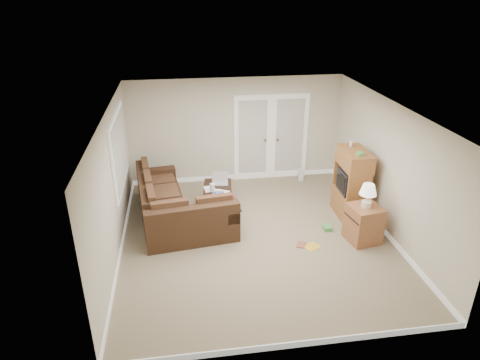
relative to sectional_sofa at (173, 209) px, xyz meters
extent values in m
plane|color=gray|center=(1.54, -0.79, -0.32)|extent=(5.50, 5.50, 0.00)
cube|color=white|center=(1.54, -0.79, 2.18)|extent=(5.00, 5.50, 0.02)
cube|color=beige|center=(-0.96, -0.79, 0.93)|extent=(0.02, 5.50, 2.50)
cube|color=beige|center=(4.04, -0.79, 0.93)|extent=(0.02, 5.50, 2.50)
cube|color=beige|center=(1.54, 1.96, 0.93)|extent=(5.00, 0.02, 2.50)
cube|color=beige|center=(1.54, -3.54, 0.93)|extent=(5.00, 0.02, 2.50)
cube|color=white|center=(1.94, 1.93, 0.71)|extent=(0.90, 0.04, 2.13)
cube|color=white|center=(2.84, 1.93, 0.71)|extent=(0.90, 0.04, 2.13)
cube|color=silver|center=(1.94, 1.91, 0.76)|extent=(0.68, 0.02, 1.80)
cube|color=silver|center=(2.84, 1.91, 0.76)|extent=(0.68, 0.02, 1.80)
cube|color=white|center=(-0.93, 0.21, 1.23)|extent=(0.04, 1.92, 1.42)
cube|color=silver|center=(-0.91, 0.21, 1.23)|extent=(0.02, 1.74, 1.24)
cube|color=#3A2516|center=(-0.24, 0.46, -0.12)|extent=(1.12, 2.28, 0.40)
cube|color=#3A2516|center=(-0.55, 0.42, 0.29)|extent=(0.50, 2.20, 0.41)
cube|color=#3A2516|center=(-0.36, 1.43, 0.19)|extent=(0.88, 0.33, 0.21)
cube|color=#523421|center=(-0.16, 0.47, 0.14)|extent=(0.83, 2.15, 0.11)
cube|color=#3A2516|center=(0.32, -0.57, -0.12)|extent=(1.81, 1.07, 0.40)
cube|color=#3A2516|center=(0.36, -0.88, 0.29)|extent=(1.73, 0.44, 0.41)
cube|color=#3A2516|center=(1.06, -0.48, 0.19)|extent=(0.33, 0.88, 0.21)
cube|color=#523421|center=(0.31, -0.50, 0.14)|extent=(1.68, 0.77, 0.11)
cube|color=black|center=(1.06, -0.48, 0.31)|extent=(0.40, 0.79, 0.03)
cube|color=#AA1217|center=(1.03, -0.27, 0.33)|extent=(0.32, 0.15, 0.02)
cube|color=black|center=(0.93, 0.40, 0.14)|extent=(0.72, 1.24, 0.05)
cube|color=black|center=(0.93, 0.40, -0.16)|extent=(0.62, 1.14, 0.03)
cylinder|color=silver|center=(0.82, 0.36, 0.25)|extent=(0.10, 0.10, 0.17)
cylinder|color=#AA1217|center=(0.82, 0.36, 0.41)|extent=(0.01, 0.01, 0.15)
cube|color=#2F4199|center=(0.91, 0.08, 0.21)|extent=(0.25, 0.15, 0.10)
cube|color=white|center=(0.92, 0.30, 0.17)|extent=(0.46, 0.68, 0.00)
cube|color=#945C2D|center=(3.61, -0.19, -0.05)|extent=(0.52, 0.91, 0.54)
cube|color=#945C2D|center=(3.61, -0.19, 0.94)|extent=(0.52, 0.91, 0.36)
cube|color=black|center=(3.59, -0.19, 0.44)|extent=(0.44, 0.55, 0.45)
cube|color=black|center=(3.37, -0.19, 0.46)|extent=(0.02, 0.47, 0.36)
cube|color=#459948|center=(3.61, -0.42, 1.14)|extent=(0.11, 0.16, 0.05)
cylinder|color=silver|center=(3.62, 0.08, 1.17)|extent=(0.06, 0.06, 0.11)
cube|color=#935A36|center=(3.50, -1.16, 0.04)|extent=(0.63, 0.63, 0.71)
cylinder|color=silver|center=(3.50, -1.16, 0.45)|extent=(0.18, 0.18, 0.11)
cylinder|color=silver|center=(3.50, -1.16, 0.58)|extent=(0.03, 0.03, 0.15)
cone|color=white|center=(3.50, -1.16, 0.75)|extent=(0.31, 0.31, 0.20)
cube|color=silver|center=(3.10, 1.63, -0.17)|extent=(0.14, 0.12, 0.30)
cube|color=gold|center=(2.50, -1.24, -0.31)|extent=(0.36, 0.33, 0.01)
cube|color=#459948|center=(2.98, -0.70, -0.28)|extent=(0.16, 0.21, 0.08)
imported|color=brown|center=(2.25, -1.12, -0.31)|extent=(0.23, 0.26, 0.02)
camera|label=1|loc=(0.22, -7.61, 4.09)|focal=32.00mm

